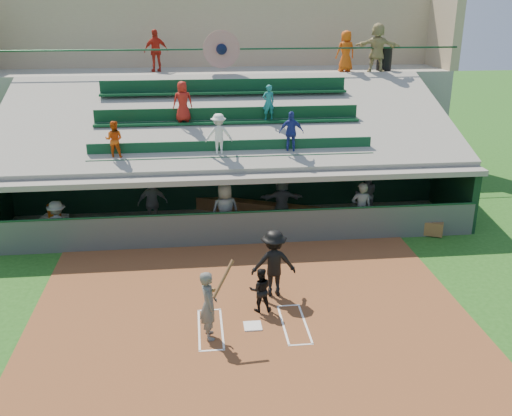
{
  "coord_description": "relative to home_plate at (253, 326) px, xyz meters",
  "views": [
    {
      "loc": [
        -1.25,
        -11.96,
        7.51
      ],
      "look_at": [
        0.47,
        3.5,
        1.8
      ],
      "focal_mm": 40.0,
      "sensor_mm": 36.0,
      "label": 1
    }
  ],
  "objects": [
    {
      "name": "dugout_player_a",
      "position": [
        -5.61,
        5.27,
        0.8
      ],
      "size": [
        1.04,
        0.62,
        1.59
      ],
      "primitive_type": "imported",
      "rotation": [
        0.0,
        0.0,
        3.11
      ],
      "color": "#555954",
      "rests_on": "dugout_floor"
    },
    {
      "name": "catcher",
      "position": [
        0.27,
        0.75,
        0.57
      ],
      "size": [
        0.58,
        0.45,
        1.17
      ],
      "primitive_type": "imported",
      "rotation": [
        0.0,
        0.0,
        3.13
      ],
      "color": "black",
      "rests_on": "dirt_slab"
    },
    {
      "name": "concourse_staff_a",
      "position": [
        -2.7,
        13.15,
        5.43
      ],
      "size": [
        1.1,
        0.73,
        1.74
      ],
      "primitive_type": "imported",
      "rotation": [
        0.0,
        0.0,
        3.47
      ],
      "color": "red",
      "rests_on": "concourse_slab"
    },
    {
      "name": "batter_at_plate",
      "position": [
        -1.06,
        -0.32,
        0.84
      ],
      "size": [
        0.87,
        0.76,
        1.95
      ],
      "color": "#50524E",
      "rests_on": "dirt_slab"
    },
    {
      "name": "home_umpire",
      "position": [
        0.73,
        1.57,
        0.91
      ],
      "size": [
        1.2,
        0.7,
        1.84
      ],
      "primitive_type": "imported",
      "rotation": [
        0.0,
        0.0,
        3.13
      ],
      "color": "black",
      "rests_on": "dirt_slab"
    },
    {
      "name": "dugout_floor",
      "position": [
        0.0,
        6.75,
        -0.02
      ],
      "size": [
        16.0,
        3.5,
        0.04
      ],
      "primitive_type": "cube",
      "color": "gray",
      "rests_on": "ground"
    },
    {
      "name": "dugout_bench",
      "position": [
        -0.05,
        8.08,
        0.23
      ],
      "size": [
        14.17,
        6.72,
        0.46
      ],
      "primitive_type": "cube",
      "rotation": [
        0.0,
        0.0,
        -0.42
      ],
      "color": "brown",
      "rests_on": "dugout_floor"
    },
    {
      "name": "white_table",
      "position": [
        -5.97,
        6.29,
        0.36
      ],
      "size": [
        0.91,
        0.76,
        0.7
      ],
      "primitive_type": "cube",
      "rotation": [
        0.0,
        0.0,
        -0.22
      ],
      "color": "white",
      "rests_on": "dugout_floor"
    },
    {
      "name": "dugout_player_e",
      "position": [
        4.19,
        5.31,
        0.92
      ],
      "size": [
        0.74,
        0.55,
        1.84
      ],
      "primitive_type": "imported",
      "rotation": [
        0.0,
        0.0,
        2.96
      ],
      "color": "#525450",
      "rests_on": "dugout_floor"
    },
    {
      "name": "trash_bin",
      "position": [
        7.04,
        12.53,
        5.04
      ],
      "size": [
        0.64,
        0.64,
        0.95
      ],
      "primitive_type": "cylinder",
      "color": "black",
      "rests_on": "concourse_slab"
    },
    {
      "name": "dugout_player_c",
      "position": [
        -0.32,
        5.54,
        0.95
      ],
      "size": [
        1.02,
        0.76,
        1.89
      ],
      "primitive_type": "imported",
      "rotation": [
        0.0,
        0.0,
        3.33
      ],
      "color": "#61635E",
      "rests_on": "dugout_floor"
    },
    {
      "name": "ground",
      "position": [
        0.0,
        0.0,
        -0.04
      ],
      "size": [
        100.0,
        100.0,
        0.0
      ],
      "primitive_type": "plane",
      "color": "#1F5117",
      "rests_on": "ground"
    },
    {
      "name": "concourse_staff_b",
      "position": [
        5.27,
        12.34,
        5.41
      ],
      "size": [
        0.91,
        0.68,
        1.69
      ],
      "primitive_type": "imported",
      "rotation": [
        0.0,
        0.0,
        3.33
      ],
      "color": "#D24D0C",
      "rests_on": "concourse_slab"
    },
    {
      "name": "dugout_player_f",
      "position": [
        4.88,
        7.01,
        0.83
      ],
      "size": [
        0.88,
        0.73,
        1.64
      ],
      "primitive_type": "imported",
      "rotation": [
        0.0,
        0.0,
        3.0
      ],
      "color": "#52544F",
      "rests_on": "dugout_floor"
    },
    {
      "name": "grandstand",
      "position": [
        -0.0,
        10.51,
        2.23
      ],
      "size": [
        20.4,
        10.4,
        7.8
      ],
      "color": "#505550",
      "rests_on": "ground"
    },
    {
      "name": "dugout_player_b",
      "position": [
        -2.75,
        6.8,
        0.88
      ],
      "size": [
        1.08,
        0.59,
        1.75
      ],
      "primitive_type": "imported",
      "rotation": [
        0.0,
        0.0,
        3.31
      ],
      "color": "#60625D",
      "rests_on": "dugout_floor"
    },
    {
      "name": "dugout_player_d",
      "position": [
        1.75,
        6.76,
        0.82
      ],
      "size": [
        1.54,
        0.54,
        1.64
      ],
      "primitive_type": "imported",
      "rotation": [
        0.0,
        0.0,
        3.1
      ],
      "color": "#575A55",
      "rests_on": "dugout_floor"
    },
    {
      "name": "concourse_slab",
      "position": [
        0.0,
        13.5,
        2.26
      ],
      "size": [
        20.0,
        3.0,
        4.6
      ],
      "primitive_type": "cube",
      "color": "gray",
      "rests_on": "ground"
    },
    {
      "name": "concourse_staff_c",
      "position": [
        6.53,
        12.05,
        5.57
      ],
      "size": [
        1.95,
        1.24,
        2.01
      ],
      "primitive_type": "imported",
      "rotation": [
        0.0,
        0.0,
        2.76
      ],
      "color": "tan",
      "rests_on": "concourse_slab"
    },
    {
      "name": "batters_box_chalk",
      "position": [
        0.0,
        0.0,
        -0.01
      ],
      "size": [
        2.65,
        1.85,
        0.01
      ],
      "color": "white",
      "rests_on": "dirt_slab"
    },
    {
      "name": "water_cooler",
      "position": [
        -5.94,
        6.29,
        0.92
      ],
      "size": [
        0.42,
        0.42,
        0.42
      ],
      "primitive_type": "cylinder",
      "color": "#C6500B",
      "rests_on": "white_table"
    },
    {
      "name": "home_plate",
      "position": [
        0.0,
        0.0,
        0.0
      ],
      "size": [
        0.43,
        0.43,
        0.03
      ],
      "primitive_type": "cube",
      "color": "white",
      "rests_on": "dirt_slab"
    },
    {
      "name": "dirt_slab",
      "position": [
        0.0,
        0.5,
        -0.03
      ],
      "size": [
        11.0,
        9.0,
        0.02
      ],
      "primitive_type": "cube",
      "color": "brown",
      "rests_on": "ground"
    }
  ]
}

